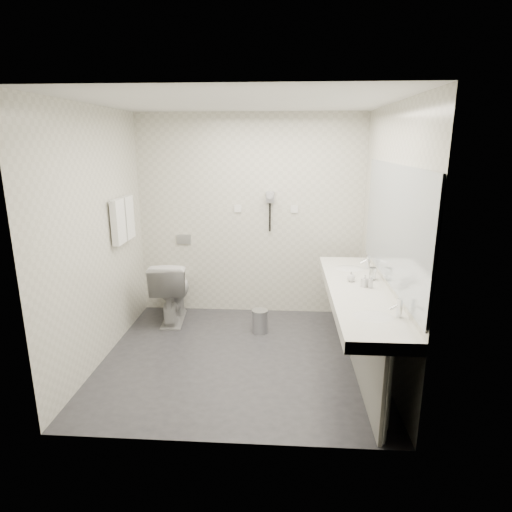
{
  "coord_description": "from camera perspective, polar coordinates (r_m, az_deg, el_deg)",
  "views": [
    {
      "loc": [
        0.42,
        -4.0,
        2.17
      ],
      "look_at": [
        0.15,
        0.15,
        1.05
      ],
      "focal_mm": 30.16,
      "sensor_mm": 36.0,
      "label": 1
    }
  ],
  "objects": [
    {
      "name": "basin_near",
      "position": [
        3.49,
        15.24,
        -7.96
      ],
      "size": [
        0.4,
        0.31,
        0.05
      ],
      "primitive_type": "ellipsoid",
      "color": "white",
      "rests_on": "vanity_counter"
    },
    {
      "name": "soap_bottle_b",
      "position": [
        4.25,
        12.51,
        -2.67
      ],
      "size": [
        0.11,
        0.11,
        0.1
      ],
      "primitive_type": "imported",
      "rotation": [
        0.0,
        0.0,
        -0.84
      ],
      "color": "silver",
      "rests_on": "vanity_counter"
    },
    {
      "name": "switch_plate_b",
      "position": [
        5.35,
        5.11,
        6.2
      ],
      "size": [
        0.09,
        0.02,
        0.09
      ],
      "primitive_type": "cube",
      "color": "white",
      "rests_on": "wall_back"
    },
    {
      "name": "vanity_post_far",
      "position": [
        5.21,
        11.93,
        -5.4
      ],
      "size": [
        0.06,
        0.06,
        0.75
      ],
      "primitive_type": "cylinder",
      "color": "silver",
      "rests_on": "floor"
    },
    {
      "name": "pedal_bin",
      "position": [
        5.06,
        0.51,
        -8.71
      ],
      "size": [
        0.2,
        0.2,
        0.26
      ],
      "primitive_type": "cylinder",
      "rotation": [
        0.0,
        0.0,
        0.06
      ],
      "color": "#B2B5BA",
      "rests_on": "floor"
    },
    {
      "name": "soap_bottle_c",
      "position": [
        4.1,
        14.97,
        -3.34
      ],
      "size": [
        0.05,
        0.05,
        0.12
      ],
      "primitive_type": "imported",
      "rotation": [
        0.0,
        0.0,
        -0.1
      ],
      "color": "silver",
      "rests_on": "vanity_counter"
    },
    {
      "name": "switch_plate_a",
      "position": [
        5.38,
        -2.41,
        6.29
      ],
      "size": [
        0.09,
        0.02,
        0.09
      ],
      "primitive_type": "cube",
      "color": "white",
      "rests_on": "wall_back"
    },
    {
      "name": "dryer_barrel",
      "position": [
        5.24,
        1.86,
        8.05
      ],
      "size": [
        0.08,
        0.14,
        0.08
      ],
      "primitive_type": "cylinder",
      "rotation": [
        1.57,
        0.0,
        0.0
      ],
      "color": "#9B9BA1",
      "rests_on": "dryer_cradle"
    },
    {
      "name": "glass_left",
      "position": [
        4.35,
        15.22,
        -2.27
      ],
      "size": [
        0.08,
        0.08,
        0.12
      ],
      "primitive_type": "cylinder",
      "rotation": [
        0.0,
        0.0,
        -0.32
      ],
      "color": "silver",
      "rests_on": "vanity_counter"
    },
    {
      "name": "wall_back",
      "position": [
        5.39,
        -0.8,
        5.25
      ],
      "size": [
        2.8,
        0.0,
        2.8
      ],
      "primitive_type": "plane",
      "rotation": [
        1.57,
        0.0,
        0.0
      ],
      "color": "beige",
      "rests_on": "floor"
    },
    {
      "name": "vanity_panel",
      "position": [
        4.26,
        13.45,
        -10.27
      ],
      "size": [
        0.03,
        2.15,
        0.75
      ],
      "primitive_type": "cube",
      "color": "gray",
      "rests_on": "floor"
    },
    {
      "name": "towel_near",
      "position": [
        4.82,
        -17.82,
        4.32
      ],
      "size": [
        0.07,
        0.24,
        0.48
      ],
      "primitive_type": "cube",
      "color": "white",
      "rests_on": "towel_rail"
    },
    {
      "name": "vanity_post_near",
      "position": [
        3.37,
        16.96,
        -17.77
      ],
      "size": [
        0.06,
        0.06,
        0.75
      ],
      "primitive_type": "cylinder",
      "color": "silver",
      "rests_on": "floor"
    },
    {
      "name": "flush_plate",
      "position": [
        5.57,
        -9.56,
        2.21
      ],
      "size": [
        0.18,
        0.02,
        0.12
      ],
      "primitive_type": "cube",
      "color": "#B2B5BA",
      "rests_on": "wall_back"
    },
    {
      "name": "floor",
      "position": [
        4.56,
        -2.06,
        -13.3
      ],
      "size": [
        2.8,
        2.8,
        0.0
      ],
      "primitive_type": "plane",
      "color": "#2C2B31",
      "rests_on": "ground"
    },
    {
      "name": "mirror",
      "position": [
        3.98,
        17.73,
        3.96
      ],
      "size": [
        0.02,
        2.2,
        1.05
      ],
      "primitive_type": "cube",
      "color": "#B2BCC6",
      "rests_on": "wall_right"
    },
    {
      "name": "dryer_cradle",
      "position": [
        5.31,
        1.88,
        7.82
      ],
      "size": [
        0.1,
        0.04,
        0.14
      ],
      "primitive_type": "cube",
      "color": "#9B9BA1",
      "rests_on": "wall_back"
    },
    {
      "name": "bin_lid",
      "position": [
        5.0,
        0.51,
        -7.27
      ],
      "size": [
        0.19,
        0.19,
        0.02
      ],
      "primitive_type": "cylinder",
      "color": "#B2B5BA",
      "rests_on": "pedal_bin"
    },
    {
      "name": "faucet_near",
      "position": [
        3.5,
        18.49,
        -6.56
      ],
      "size": [
        0.04,
        0.04,
        0.15
      ],
      "primitive_type": "cylinder",
      "color": "silver",
      "rests_on": "vanity_counter"
    },
    {
      "name": "towel_rail",
      "position": [
        4.92,
        -17.54,
        7.15
      ],
      "size": [
        0.02,
        0.62,
        0.02
      ],
      "primitive_type": "cylinder",
      "rotation": [
        1.57,
        0.0,
        0.0
      ],
      "color": "silver",
      "rests_on": "wall_left"
    },
    {
      "name": "wall_right",
      "position": [
        4.21,
        17.08,
        1.81
      ],
      "size": [
        0.0,
        2.6,
        2.6
      ],
      "primitive_type": "plane",
      "rotation": [
        1.57,
        0.0,
        -1.57
      ],
      "color": "beige",
      "rests_on": "floor"
    },
    {
      "name": "ceiling",
      "position": [
        4.03,
        -2.41,
        19.78
      ],
      "size": [
        2.8,
        2.8,
        0.0
      ],
      "primitive_type": "plane",
      "rotation": [
        3.14,
        0.0,
        0.0
      ],
      "color": "silver",
      "rests_on": "wall_back"
    },
    {
      "name": "toilet",
      "position": [
        5.39,
        -11.12,
        -4.49
      ],
      "size": [
        0.5,
        0.8,
        0.78
      ],
      "primitive_type": "imported",
      "rotation": [
        0.0,
        0.0,
        3.23
      ],
      "color": "white",
      "rests_on": "floor"
    },
    {
      "name": "faucet_far",
      "position": [
        4.7,
        14.62,
        -0.77
      ],
      "size": [
        0.04,
        0.04,
        0.15
      ],
      "primitive_type": "cylinder",
      "color": "silver",
      "rests_on": "vanity_counter"
    },
    {
      "name": "soap_bottle_a",
      "position": [
        4.12,
        14.21,
        -3.19
      ],
      "size": [
        0.08,
        0.08,
        0.12
      ],
      "primitive_type": "imported",
      "rotation": [
        0.0,
        0.0,
        0.67
      ],
      "color": "silver",
      "rests_on": "vanity_counter"
    },
    {
      "name": "basin_far",
      "position": [
        4.69,
        12.21,
        -1.79
      ],
      "size": [
        0.4,
        0.31,
        0.05
      ],
      "primitive_type": "ellipsoid",
      "color": "white",
      "rests_on": "vanity_counter"
    },
    {
      "name": "wall_front",
      "position": [
        2.88,
        -4.88,
        -3.58
      ],
      "size": [
        2.8,
        0.0,
        2.8
      ],
      "primitive_type": "plane",
      "rotation": [
        -1.57,
        0.0,
        0.0
      ],
      "color": "beige",
      "rests_on": "floor"
    },
    {
      "name": "dryer_cord",
      "position": [
        5.33,
        1.85,
        5.14
      ],
      "size": [
        0.02,
        0.02,
        0.35
      ],
      "primitive_type": "cylinder",
      "color": "black",
      "rests_on": "dryer_cradle"
    },
    {
      "name": "wall_left",
      "position": [
        4.49,
        -20.32,
        2.31
      ],
      "size": [
        0.0,
        2.6,
        2.6
      ],
      "primitive_type": "plane",
      "rotation": [
        1.57,
        0.0,
        1.57
      ],
      "color": "beige",
      "rests_on": "floor"
    },
    {
      "name": "vanity_counter",
      "position": [
        4.1,
        13.47,
        -4.88
      ],
      "size": [
        0.55,
        2.2,
        0.1
      ],
      "primitive_type": "cube",
      "color": "silver",
      "rests_on": "floor"
    },
    {
      "name": "towel_far",
      "position": [
        5.07,
        -16.68,
        4.92
      ],
      "size": [
        0.07,
        0.24,
        0.48
      ],
      "primitive_type": "cube",
      "color": "white",
      "rests_on": "towel_rail"
    }
  ]
}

